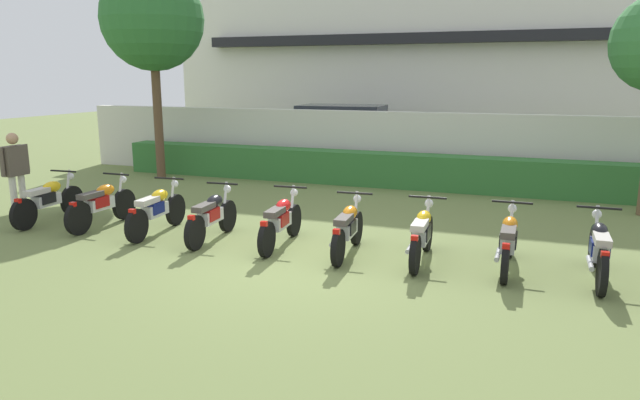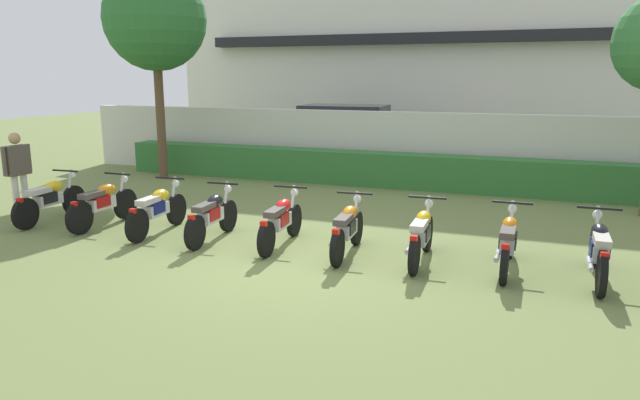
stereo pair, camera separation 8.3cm
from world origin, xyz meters
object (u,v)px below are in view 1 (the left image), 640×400
motorcycle_in_row_5 (348,228)px  tree_near_inspector (152,20)px  motorcycle_in_row_1 (101,204)px  motorcycle_in_row_4 (281,221)px  parked_car (346,135)px  motorcycle_in_row_0 (48,200)px  motorcycle_in_row_2 (156,210)px  motorcycle_in_row_7 (508,241)px  motorcycle_in_row_6 (422,234)px  motorcycle_in_row_3 (212,216)px  motorcycle_in_row_8 (599,249)px  inspector_person (15,167)px

motorcycle_in_row_5 → tree_near_inspector: bearing=51.2°
motorcycle_in_row_1 → motorcycle_in_row_5: motorcycle_in_row_1 is taller
motorcycle_in_row_4 → motorcycle_in_row_5: size_ratio=1.05×
parked_car → motorcycle_in_row_0: size_ratio=2.39×
tree_near_inspector → motorcycle_in_row_5: (7.11, -5.03, -3.84)m
motorcycle_in_row_2 → motorcycle_in_row_7: bearing=-93.0°
motorcycle_in_row_0 → motorcycle_in_row_6: motorcycle_in_row_0 is taller
motorcycle_in_row_3 → motorcycle_in_row_6: motorcycle_in_row_3 is taller
motorcycle_in_row_1 → motorcycle_in_row_6: bearing=-89.7°
motorcycle_in_row_1 → motorcycle_in_row_6: size_ratio=1.02×
motorcycle_in_row_0 → parked_car: bearing=-21.3°
motorcycle_in_row_0 → motorcycle_in_row_7: 8.59m
motorcycle_in_row_1 → motorcycle_in_row_7: bearing=-89.1°
motorcycle_in_row_3 → motorcycle_in_row_5: bearing=-92.8°
motorcycle_in_row_5 → motorcycle_in_row_2: bearing=86.1°
motorcycle_in_row_4 → motorcycle_in_row_7: motorcycle_in_row_4 is taller
motorcycle_in_row_2 → motorcycle_in_row_4: 2.44m
motorcycle_in_row_8 → parked_car: bearing=35.4°
parked_car → inspector_person: size_ratio=2.68×
tree_near_inspector → motorcycle_in_row_1: bearing=-66.1°
motorcycle_in_row_4 → motorcycle_in_row_8: (4.85, -0.01, 0.01)m
motorcycle_in_row_5 → motorcycle_in_row_4: bearing=82.5°
motorcycle_in_row_8 → inspector_person: (-10.75, 0.10, 0.56)m
motorcycle_in_row_7 → inspector_person: bearing=90.1°
parked_car → tree_near_inspector: size_ratio=0.81×
motorcycle_in_row_3 → motorcycle_in_row_4: size_ratio=0.96×
tree_near_inspector → inspector_person: bearing=-90.0°
motorcycle_in_row_5 → motorcycle_in_row_6: bearing=-91.1°
motorcycle_in_row_6 → motorcycle_in_row_8: size_ratio=0.97×
motorcycle_in_row_1 → inspector_person: size_ratio=1.09×
motorcycle_in_row_6 → motorcycle_in_row_8: (2.47, 0.02, 0.01)m
motorcycle_in_row_8 → motorcycle_in_row_2: bearing=90.3°
motorcycle_in_row_4 → motorcycle_in_row_5: (1.21, -0.08, -0.00)m
motorcycle_in_row_1 → motorcycle_in_row_0: bearing=93.7°
motorcycle_in_row_4 → motorcycle_in_row_3: bearing=91.4°
motorcycle_in_row_0 → motorcycle_in_row_5: size_ratio=1.06×
motorcycle_in_row_0 → motorcycle_in_row_6: size_ratio=1.05×
tree_near_inspector → motorcycle_in_row_8: (10.75, -4.95, -3.83)m
motorcycle_in_row_7 → motorcycle_in_row_8: size_ratio=0.99×
motorcycle_in_row_8 → motorcycle_in_row_6: bearing=90.4°
tree_near_inspector → motorcycle_in_row_7: (9.55, -4.90, -3.84)m
motorcycle_in_row_6 → motorcycle_in_row_1: bearing=88.1°
tree_near_inspector → inspector_person: (0.00, -4.85, -3.27)m
motorcycle_in_row_1 → motorcycle_in_row_7: motorcycle_in_row_1 is taller
motorcycle_in_row_7 → motorcycle_in_row_8: motorcycle_in_row_8 is taller
motorcycle_in_row_1 → motorcycle_in_row_7: size_ratio=1.00×
motorcycle_in_row_5 → inspector_person: 7.13m
motorcycle_in_row_3 → motorcycle_in_row_8: bearing=-92.5°
motorcycle_in_row_2 → motorcycle_in_row_8: bearing=-93.5°
motorcycle_in_row_2 → motorcycle_in_row_3: size_ratio=1.05×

